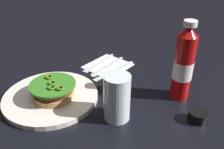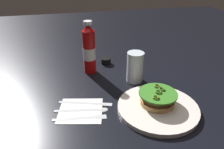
{
  "view_description": "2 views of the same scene",
  "coord_description": "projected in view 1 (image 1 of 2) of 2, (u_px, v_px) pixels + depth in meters",
  "views": [
    {
      "loc": [
        0.6,
        0.28,
        0.45
      ],
      "look_at": [
        -0.01,
        -0.03,
        0.05
      ],
      "focal_mm": 38.99,
      "sensor_mm": 36.0,
      "label": 1
    },
    {
      "loc": [
        -0.17,
        -0.74,
        0.48
      ],
      "look_at": [
        0.0,
        -0.0,
        0.08
      ],
      "focal_mm": 34.47,
      "sensor_mm": 36.0,
      "label": 2
    }
  ],
  "objects": [
    {
      "name": "napkin",
      "position": [
        108.0,
        66.0,
        0.95
      ],
      "size": [
        0.18,
        0.18,
        0.0
      ],
      "primitive_type": "cube",
      "rotation": [
        0.0,
        0.0,
        -0.23
      ],
      "color": "white",
      "rests_on": "ground_plane"
    },
    {
      "name": "burger_sandwich",
      "position": [
        53.0,
        90.0,
        0.73
      ],
      "size": [
        0.14,
        0.14,
        0.05
      ],
      "color": "tan",
      "rests_on": "dinner_plate"
    },
    {
      "name": "condiment_cup",
      "position": [
        198.0,
        116.0,
        0.67
      ],
      "size": [
        0.05,
        0.05,
        0.03
      ],
      "primitive_type": "cylinder",
      "color": "black",
      "rests_on": "ground_plane"
    },
    {
      "name": "ground_plane",
      "position": [
        118.0,
        91.0,
        0.8
      ],
      "size": [
        3.0,
        3.0,
        0.0
      ],
      "primitive_type": "plane",
      "color": "black"
    },
    {
      "name": "ketchup_bottle",
      "position": [
        184.0,
        65.0,
        0.72
      ],
      "size": [
        0.06,
        0.06,
        0.25
      ],
      "color": "#AE0B0A",
      "rests_on": "ground_plane"
    },
    {
      "name": "spoon_utensil",
      "position": [
        103.0,
        68.0,
        0.93
      ],
      "size": [
        0.19,
        0.05,
        0.0
      ],
      "color": "silver",
      "rests_on": "napkin"
    },
    {
      "name": "water_glass",
      "position": [
        117.0,
        98.0,
        0.65
      ],
      "size": [
        0.07,
        0.07,
        0.13
      ],
      "primitive_type": "cylinder",
      "color": "silver",
      "rests_on": "ground_plane"
    },
    {
      "name": "fork_utensil",
      "position": [
        97.0,
        63.0,
        0.96
      ],
      "size": [
        0.19,
        0.04,
        0.0
      ],
      "color": "silver",
      "rests_on": "napkin"
    },
    {
      "name": "butter_knife",
      "position": [
        112.0,
        71.0,
        0.91
      ],
      "size": [
        0.2,
        0.08,
        0.0
      ],
      "color": "silver",
      "rests_on": "napkin"
    },
    {
      "name": "dinner_plate",
      "position": [
        51.0,
        97.0,
        0.76
      ],
      "size": [
        0.29,
        0.29,
        0.02
      ],
      "primitive_type": "cylinder",
      "color": "silver",
      "rests_on": "ground_plane"
    }
  ]
}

